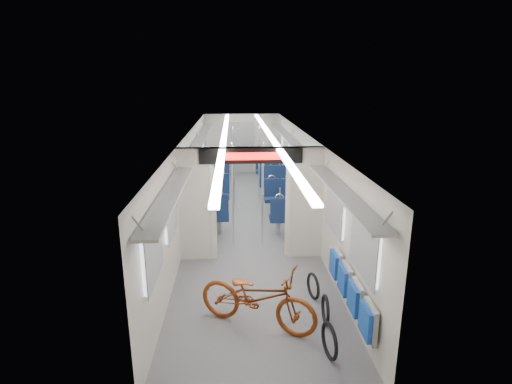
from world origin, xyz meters
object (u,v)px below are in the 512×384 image
at_px(bike_hoop_a, 329,342).
at_px(stanchion_near_left, 233,196).
at_px(bicycle, 257,297).
at_px(seat_bay_near_right, 284,203).
at_px(bike_hoop_c, 313,287).
at_px(seat_bay_far_right, 272,172).
at_px(stanchion_far_right, 259,166).
at_px(flip_bench, 350,289).
at_px(seat_bay_far_left, 216,172).
at_px(stanchion_near_right, 263,195).
at_px(stanchion_far_left, 234,167).
at_px(bike_hoop_b, 325,311).
at_px(seat_bay_near_left, 211,200).

relative_size(bike_hoop_a, stanchion_near_left, 0.22).
height_order(bicycle, seat_bay_near_right, seat_bay_near_right).
relative_size(bike_hoop_c, seat_bay_far_right, 0.20).
relative_size(bike_hoop_a, stanchion_far_right, 0.22).
xyz_separation_m(flip_bench, seat_bay_far_left, (-2.29, 8.23, -0.05)).
height_order(stanchion_near_right, stanchion_far_left, same).
bearing_deg(stanchion_far_right, bike_hoop_b, -84.14).
bearing_deg(stanchion_near_left, bike_hoop_c, -60.57).
distance_m(bike_hoop_a, bike_hoop_b, 0.80).
xyz_separation_m(bicycle, seat_bay_far_right, (0.95, 7.80, 0.09)).
distance_m(bike_hoop_a, stanchion_far_right, 6.90).
height_order(bike_hoop_a, bike_hoop_b, bike_hoop_a).
xyz_separation_m(bicycle, seat_bay_near_right, (0.95, 4.43, 0.04)).
height_order(flip_bench, seat_bay_far_left, seat_bay_far_left).
xyz_separation_m(seat_bay_far_left, stanchion_near_left, (0.57, -5.14, 0.62)).
bearing_deg(stanchion_near_right, bike_hoop_a, -81.09).
distance_m(bike_hoop_a, stanchion_near_right, 4.02).
bearing_deg(bike_hoop_b, stanchion_near_left, 114.31).
height_order(stanchion_near_left, stanchion_far_left, same).
bearing_deg(seat_bay_far_left, flip_bench, -74.46).
distance_m(bike_hoop_a, seat_bay_near_right, 5.20).
height_order(seat_bay_near_right, stanchion_near_left, stanchion_near_left).
bearing_deg(stanchion_far_left, bike_hoop_a, -79.70).
relative_size(flip_bench, stanchion_near_right, 0.90).
bearing_deg(stanchion_far_right, bicycle, -93.90).
xyz_separation_m(seat_bay_near_right, seat_bay_far_left, (-1.87, 3.79, 0.00)).
bearing_deg(seat_bay_near_right, flip_bench, -84.62).
bearing_deg(seat_bay_far_right, seat_bay_near_left, -121.19).
relative_size(seat_bay_near_left, seat_bay_far_left, 1.12).
xyz_separation_m(seat_bay_near_left, stanchion_far_right, (1.33, 1.35, 0.59)).
xyz_separation_m(bike_hoop_a, seat_bay_far_right, (0.05, 8.56, 0.34)).
relative_size(seat_bay_near_right, stanchion_far_left, 0.84).
height_order(bicycle, bike_hoop_b, bicycle).
distance_m(seat_bay_near_left, stanchion_far_left, 1.53).
distance_m(flip_bench, bike_hoop_b, 0.51).
height_order(flip_bench, bike_hoop_c, flip_bench).
height_order(seat_bay_far_left, stanchion_far_right, stanchion_far_right).
bearing_deg(seat_bay_near_right, seat_bay_near_left, 171.60).
bearing_deg(bike_hoop_c, seat_bay_far_right, 90.24).
distance_m(flip_bench, bike_hoop_a, 0.95).
relative_size(bike_hoop_c, seat_bay_far_left, 0.23).
relative_size(bicycle, seat_bay_far_right, 0.81).
bearing_deg(seat_bay_near_right, stanchion_far_right, 108.31).
bearing_deg(bike_hoop_c, stanchion_near_left, 119.43).
bearing_deg(bike_hoop_c, bicycle, -143.45).
xyz_separation_m(flip_bench, stanchion_near_left, (-1.72, 3.10, 0.57)).
bearing_deg(bike_hoop_c, seat_bay_near_right, 90.47).
relative_size(stanchion_far_left, stanchion_far_right, 1.00).
relative_size(bicycle, seat_bay_near_right, 0.95).
distance_m(seat_bay_near_left, stanchion_near_left, 1.82).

